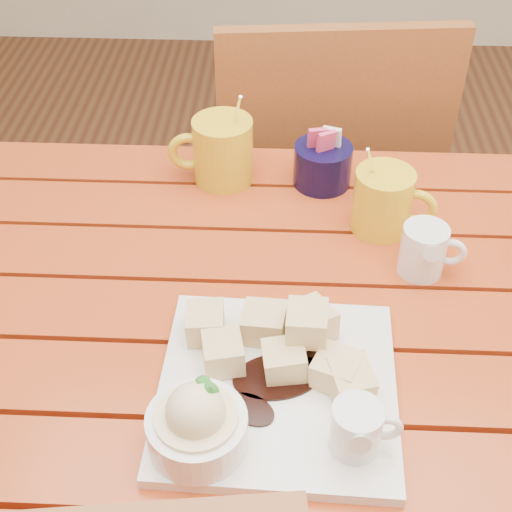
{
  "coord_description": "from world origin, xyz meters",
  "views": [
    {
      "loc": [
        0.01,
        -0.65,
        1.41
      ],
      "look_at": [
        -0.02,
        0.03,
        0.82
      ],
      "focal_mm": 50.0,
      "sensor_mm": 36.0,
      "label": 1
    }
  ],
  "objects_px": {
    "coffee_mug_left": "(221,150)",
    "chair_far": "(321,188)",
    "table": "(267,367)",
    "coffee_mug_right": "(385,201)",
    "dessert_plate": "(261,390)"
  },
  "relations": [
    {
      "from": "dessert_plate",
      "to": "coffee_mug_right",
      "type": "relative_size",
      "value": 1.95
    },
    {
      "from": "table",
      "to": "coffee_mug_left",
      "type": "xyz_separation_m",
      "value": [
        -0.09,
        0.3,
        0.16
      ]
    },
    {
      "from": "coffee_mug_left",
      "to": "coffee_mug_right",
      "type": "height_order",
      "value": "coffee_mug_left"
    },
    {
      "from": "table",
      "to": "coffee_mug_right",
      "type": "bearing_deg",
      "value": 48.95
    },
    {
      "from": "table",
      "to": "dessert_plate",
      "type": "bearing_deg",
      "value": -91.13
    },
    {
      "from": "table",
      "to": "dessert_plate",
      "type": "relative_size",
      "value": 4.27
    },
    {
      "from": "table",
      "to": "chair_far",
      "type": "distance_m",
      "value": 0.63
    },
    {
      "from": "coffee_mug_left",
      "to": "coffee_mug_right",
      "type": "relative_size",
      "value": 1.1
    },
    {
      "from": "coffee_mug_left",
      "to": "dessert_plate",
      "type": "bearing_deg",
      "value": -85.03
    },
    {
      "from": "table",
      "to": "dessert_plate",
      "type": "distance_m",
      "value": 0.2
    },
    {
      "from": "dessert_plate",
      "to": "coffee_mug_left",
      "type": "height_order",
      "value": "coffee_mug_left"
    },
    {
      "from": "chair_far",
      "to": "coffee_mug_right",
      "type": "bearing_deg",
      "value": 92.81
    },
    {
      "from": "coffee_mug_right",
      "to": "chair_far",
      "type": "distance_m",
      "value": 0.51
    },
    {
      "from": "dessert_plate",
      "to": "coffee_mug_right",
      "type": "bearing_deg",
      "value": 63.86
    },
    {
      "from": "coffee_mug_left",
      "to": "chair_far",
      "type": "distance_m",
      "value": 0.46
    }
  ]
}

